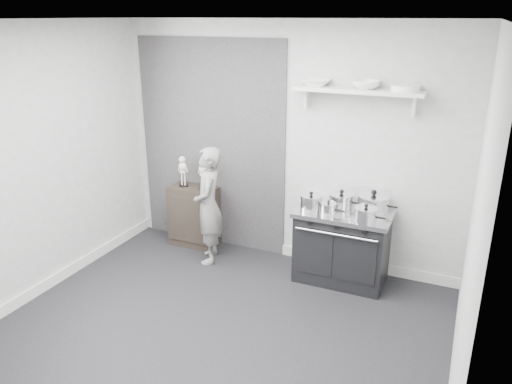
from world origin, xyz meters
TOP-DOWN VIEW (x-y plane):
  - ground at (0.00, 0.00)m, footprint 4.00×4.00m
  - room_shell at (-0.09, 0.15)m, footprint 4.02×3.62m
  - wall_shelf at (0.80, 1.68)m, footprint 1.30×0.26m
  - stove at (0.79, 1.48)m, footprint 0.99×0.62m
  - side_cabinet at (-1.12, 1.61)m, footprint 0.58×0.34m
  - child at (-0.74, 1.30)m, footprint 0.50×0.59m
  - pot_front_left at (0.45, 1.38)m, footprint 0.31×0.23m
  - pot_back_left at (0.72, 1.59)m, footprint 0.36×0.27m
  - pot_back_right at (1.06, 1.59)m, footprint 0.42×0.33m
  - pot_front_right at (1.05, 1.28)m, footprint 0.31×0.23m
  - pot_front_center at (0.65, 1.34)m, footprint 0.25×0.17m
  - skeleton_full at (-1.25, 1.61)m, footprint 0.12×0.08m
  - skeleton_torso at (-0.97, 1.61)m, footprint 0.12×0.08m
  - bowl_large at (0.37, 1.67)m, footprint 0.28×0.28m
  - bowl_small at (0.88, 1.67)m, footprint 0.27×0.27m
  - plate_stack at (1.26, 1.67)m, footprint 0.28×0.28m

SIDE VIEW (x-z plane):
  - ground at x=0.00m, z-range 0.00..0.00m
  - side_cabinet at x=-1.12m, z-range 0.00..0.75m
  - stove at x=0.79m, z-range 0.00..0.80m
  - child at x=-0.74m, z-range 0.00..1.36m
  - pot_front_center at x=0.65m, z-range 0.78..0.93m
  - pot_back_left at x=0.72m, z-range 0.77..0.97m
  - pot_front_right at x=1.05m, z-range 0.78..0.97m
  - pot_front_left at x=0.45m, z-range 0.78..0.98m
  - pot_back_right at x=1.06m, z-range 0.77..1.01m
  - skeleton_full at x=-1.25m, z-range 0.75..1.18m
  - skeleton_torso at x=-0.97m, z-range 0.75..1.19m
  - room_shell at x=-0.09m, z-range 0.28..2.99m
  - wall_shelf at x=0.80m, z-range 1.89..2.13m
  - plate_stack at x=1.26m, z-range 2.04..2.10m
  - bowl_large at x=0.37m, z-range 2.04..2.11m
  - bowl_small at x=0.88m, z-range 2.04..2.12m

